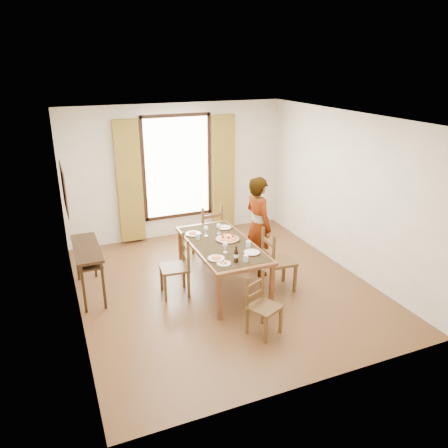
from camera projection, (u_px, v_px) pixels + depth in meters
name	position (u px, v px, depth m)	size (l,w,h in m)	color
ground	(224.00, 286.00, 7.14)	(5.00, 5.00, 0.00)	#4E2F18
room_shell	(221.00, 194.00, 6.70)	(4.60, 5.10, 2.74)	white
console_table	(87.00, 254.00, 6.69)	(0.38, 1.20, 0.80)	black
dining_table	(222.00, 247.00, 6.92)	(0.95, 1.96, 0.76)	brown
chair_west	(176.00, 268.00, 6.76)	(0.46, 0.46, 0.96)	brown
chair_north	(208.00, 232.00, 8.07)	(0.53, 0.53, 1.04)	brown
chair_south	(263.00, 307.00, 5.81)	(0.49, 0.49, 0.84)	brown
chair_east	(277.00, 262.00, 6.90)	(0.47, 0.47, 1.02)	brown
man	(258.00, 226.00, 7.33)	(0.47, 0.66, 1.71)	gray
plate_sw	(216.00, 257.00, 6.33)	(0.27, 0.27, 0.05)	silver
plate_se	(252.00, 252.00, 6.53)	(0.27, 0.27, 0.05)	silver
plate_nw	(193.00, 233.00, 7.23)	(0.27, 0.27, 0.05)	silver
plate_ne	(224.00, 227.00, 7.50)	(0.27, 0.27, 0.05)	silver
pasta_platter	(228.00, 237.00, 7.00)	(0.40, 0.40, 0.10)	red
caprese_plate	(224.00, 263.00, 6.19)	(0.20, 0.20, 0.04)	silver
wine_glass_a	(225.00, 247.00, 6.53)	(0.08, 0.08, 0.18)	white
wine_glass_b	(219.00, 228.00, 7.24)	(0.08, 0.08, 0.18)	white
wine_glass_c	(206.00, 231.00, 7.14)	(0.08, 0.08, 0.18)	white
tumbler_a	(248.00, 244.00, 6.73)	(0.07, 0.07, 0.10)	silver
tumbler_b	(198.00, 236.00, 7.03)	(0.07, 0.07, 0.10)	silver
tumbler_c	(246.00, 258.00, 6.25)	(0.07, 0.07, 0.10)	silver
wine_bottle	(236.00, 254.00, 6.21)	(0.07, 0.07, 0.25)	black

